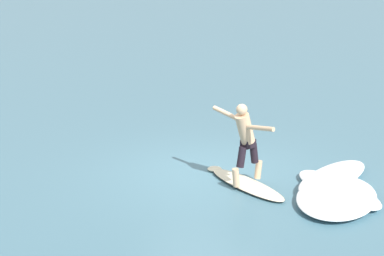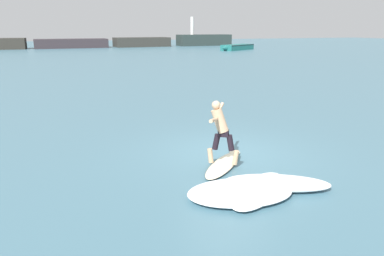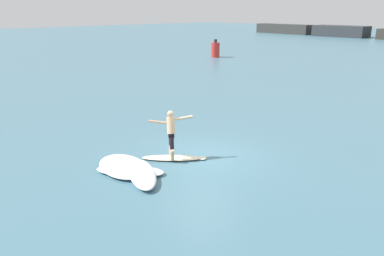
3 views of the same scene
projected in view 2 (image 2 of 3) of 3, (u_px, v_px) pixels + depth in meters
The scene contains 8 objects.
ground_plane at pixel (228, 153), 10.82m from camera, with size 200.00×200.00×0.00m, color #456F80.
rock_jetty_breakwater at pixel (34, 43), 64.24m from camera, with size 75.72×5.23×5.55m.
surfboard at pixel (223, 164), 9.81m from camera, with size 1.93×1.99×0.22m.
surfer at pixel (220, 127), 9.53m from camera, with size 1.02×1.34×1.66m.
fishing_boat_near_jetty at pixel (237, 47), 60.18m from camera, with size 7.51×5.22×0.87m.
wave_foam_at_tail at pixel (277, 183), 8.44m from camera, with size 2.47×1.82×0.26m.
wave_foam_at_nose at pixel (240, 192), 8.03m from camera, with size 2.52×1.83×0.21m.
wave_foam_beside at pixel (259, 190), 8.16m from camera, with size 2.33×2.10×0.18m.
Camera 2 is at (-4.63, -9.21, 3.52)m, focal length 35.00 mm.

